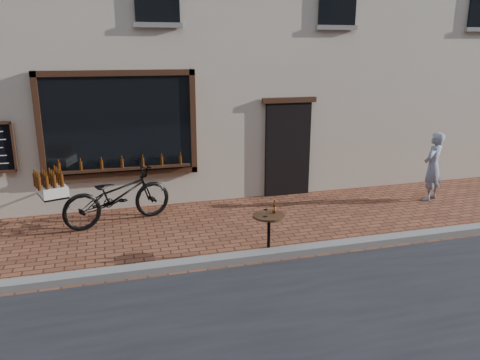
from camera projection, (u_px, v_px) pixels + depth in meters
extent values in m
plane|color=brown|center=(255.00, 265.00, 7.58)|extent=(90.00, 90.00, 0.00)
cube|color=slate|center=(252.00, 256.00, 7.75)|extent=(90.00, 0.25, 0.12)
cube|color=black|center=(119.00, 125.00, 9.77)|extent=(3.00, 0.06, 2.00)
cube|color=black|center=(116.00, 73.00, 9.47)|extent=(3.24, 0.10, 0.12)
cube|color=black|center=(123.00, 174.00, 10.04)|extent=(3.24, 0.10, 0.12)
cube|color=black|center=(39.00, 128.00, 9.34)|extent=(0.12, 0.10, 2.24)
cube|color=black|center=(193.00, 122.00, 10.17)|extent=(0.12, 0.10, 2.24)
cube|color=black|center=(122.00, 169.00, 9.96)|extent=(2.90, 0.16, 0.05)
cube|color=black|center=(288.00, 150.00, 10.99)|extent=(1.10, 0.10, 2.20)
cube|color=black|center=(289.00, 100.00, 10.65)|extent=(1.30, 0.10, 0.12)
cylinder|color=#3D1C07|center=(59.00, 167.00, 9.60)|extent=(0.06, 0.06, 0.19)
cylinder|color=#3D1C07|center=(81.00, 166.00, 9.71)|extent=(0.06, 0.06, 0.19)
cylinder|color=#3D1C07|center=(102.00, 164.00, 9.82)|extent=(0.06, 0.06, 0.19)
cylinder|color=#3D1C07|center=(122.00, 163.00, 9.93)|extent=(0.06, 0.06, 0.19)
cylinder|color=#3D1C07|center=(142.00, 162.00, 10.04)|extent=(0.06, 0.06, 0.19)
cylinder|color=#3D1C07|center=(161.00, 161.00, 10.15)|extent=(0.06, 0.06, 0.19)
cylinder|color=#3D1C07|center=(180.00, 160.00, 10.26)|extent=(0.06, 0.06, 0.19)
imported|color=black|center=(118.00, 195.00, 9.28)|extent=(2.31, 1.41, 1.15)
cube|color=black|center=(53.00, 195.00, 8.56)|extent=(0.60, 0.72, 0.04)
cube|color=beige|center=(52.00, 190.00, 8.53)|extent=(0.61, 0.74, 0.18)
cylinder|color=#3D1C07|center=(62.00, 180.00, 8.36)|extent=(0.07, 0.07, 0.24)
cylinder|color=#3D1C07|center=(54.00, 181.00, 8.30)|extent=(0.07, 0.07, 0.24)
cylinder|color=#3D1C07|center=(47.00, 183.00, 8.23)|extent=(0.07, 0.07, 0.24)
cylinder|color=#3D1C07|center=(39.00, 184.00, 8.16)|extent=(0.07, 0.07, 0.24)
cylinder|color=#3D1C07|center=(59.00, 178.00, 8.49)|extent=(0.07, 0.07, 0.24)
cylinder|color=#3D1C07|center=(52.00, 180.00, 8.42)|extent=(0.07, 0.07, 0.24)
cylinder|color=#3D1C07|center=(45.00, 181.00, 8.35)|extent=(0.07, 0.07, 0.24)
cylinder|color=#3D1C07|center=(37.00, 182.00, 8.28)|extent=(0.07, 0.07, 0.24)
cylinder|color=#3D1C07|center=(57.00, 177.00, 8.61)|extent=(0.07, 0.07, 0.24)
cylinder|color=#3D1C07|center=(50.00, 178.00, 8.54)|extent=(0.07, 0.07, 0.24)
cylinder|color=#3D1C07|center=(43.00, 179.00, 8.47)|extent=(0.07, 0.07, 0.24)
cylinder|color=#3D1C07|center=(35.00, 180.00, 8.40)|extent=(0.07, 0.07, 0.24)
cylinder|color=#3D1C07|center=(55.00, 175.00, 8.73)|extent=(0.07, 0.07, 0.24)
cylinder|color=black|center=(268.00, 253.00, 7.99)|extent=(0.40, 0.40, 0.03)
cylinder|color=black|center=(269.00, 235.00, 7.90)|extent=(0.05, 0.05, 0.64)
cylinder|color=black|center=(269.00, 216.00, 7.81)|extent=(0.55, 0.55, 0.04)
cylinder|color=gold|center=(274.00, 208.00, 7.86)|extent=(0.06, 0.06, 0.05)
cylinder|color=white|center=(265.00, 213.00, 7.71)|extent=(0.07, 0.07, 0.12)
imported|color=gray|center=(433.00, 166.00, 10.70)|extent=(0.69, 0.60, 1.58)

